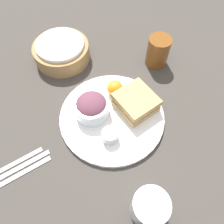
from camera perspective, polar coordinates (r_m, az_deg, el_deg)
name	(u,v)px	position (r m, az deg, el deg)	size (l,w,h in m)	color
ground_plane	(112,118)	(0.67, 0.00, -1.52)	(4.00, 4.00, 0.00)	#3D3833
plate	(112,117)	(0.66, 0.00, -1.22)	(0.31, 0.31, 0.01)	white
sandwich	(135,101)	(0.65, 6.09, 2.83)	(0.13, 0.13, 0.05)	tan
salad_bowl	(92,107)	(0.64, -5.37, 1.40)	(0.10, 0.10, 0.07)	white
dressing_cup	(110,135)	(0.61, -0.53, -6.13)	(0.05, 0.05, 0.03)	#B7B7BC
orange_wedge	(115,88)	(0.68, 0.74, 6.25)	(0.05, 0.05, 0.05)	orange
drink_glass	(158,51)	(0.78, 11.89, 15.25)	(0.08, 0.08, 0.10)	brown
bread_basket	(62,51)	(0.81, -13.02, 15.20)	(0.19, 0.19, 0.07)	#997547
fork	(18,175)	(0.65, -23.40, -14.95)	(0.18, 0.01, 0.01)	#B2B2B7
knife	(15,170)	(0.65, -23.91, -13.59)	(0.19, 0.01, 0.01)	#B2B2B7
spoon	(13,164)	(0.66, -24.39, -12.27)	(0.17, 0.01, 0.01)	#B2B2B7
water_glass	(149,208)	(0.54, 9.64, -23.41)	(0.08, 0.08, 0.09)	silver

